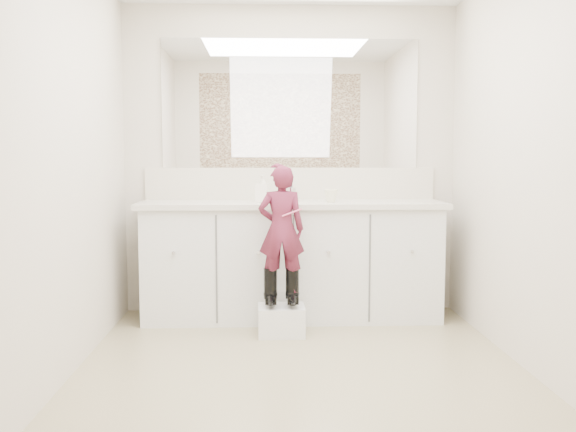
{
  "coord_description": "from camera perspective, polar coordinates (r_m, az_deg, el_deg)",
  "views": [
    {
      "loc": [
        -0.22,
        -3.58,
        1.23
      ],
      "look_at": [
        -0.04,
        0.86,
        0.81
      ],
      "focal_mm": 40.0,
      "sensor_mm": 36.0,
      "label": 1
    }
  ],
  "objects": [
    {
      "name": "toddler",
      "position": [
        4.36,
        -0.6,
        -1.18
      ],
      "size": [
        0.32,
        0.21,
        0.86
      ],
      "primitive_type": "imported",
      "rotation": [
        0.0,
        0.0,
        3.15
      ],
      "color": "#982E4F",
      "rests_on": "step_stool"
    },
    {
      "name": "dot_panel",
      "position": [
        2.15,
        3.74,
        16.62
      ],
      "size": [
        2.0,
        0.01,
        1.2
      ],
      "primitive_type": "cube",
      "color": "#472819",
      "rests_on": "wall_front"
    },
    {
      "name": "vanity_cabinet",
      "position": [
        4.88,
        0.33,
        -4.17
      ],
      "size": [
        2.2,
        0.55,
        0.85
      ],
      "primitive_type": "cube",
      "color": "silver",
      "rests_on": "floor"
    },
    {
      "name": "faucet",
      "position": [
        4.97,
        0.26,
        1.98
      ],
      "size": [
        0.08,
        0.08,
        0.1
      ],
      "primitive_type": "cylinder",
      "color": "silver",
      "rests_on": "countertop"
    },
    {
      "name": "boot_left",
      "position": [
        4.42,
        -1.57,
        -6.34
      ],
      "size": [
        0.1,
        0.18,
        0.26
      ],
      "primitive_type": null,
      "rotation": [
        0.0,
        0.0,
        0.01
      ],
      "color": "black",
      "rests_on": "step_stool"
    },
    {
      "name": "wall_back",
      "position": [
        5.09,
        0.2,
        4.99
      ],
      "size": [
        2.6,
        0.0,
        2.6
      ],
      "primitive_type": "plane",
      "rotation": [
        1.57,
        0.0,
        0.0
      ],
      "color": "beige",
      "rests_on": "floor"
    },
    {
      "name": "boot_right",
      "position": [
        4.43,
        0.38,
        -6.32
      ],
      "size": [
        0.1,
        0.18,
        0.26
      ],
      "primitive_type": null,
      "rotation": [
        0.0,
        0.0,
        0.01
      ],
      "color": "black",
      "rests_on": "step_stool"
    },
    {
      "name": "mirror",
      "position": [
        5.09,
        0.21,
        9.95
      ],
      "size": [
        2.0,
        0.02,
        1.0
      ],
      "primitive_type": "cube",
      "color": "white",
      "rests_on": "wall_back"
    },
    {
      "name": "cup",
      "position": [
        4.78,
        3.84,
        1.82
      ],
      "size": [
        0.13,
        0.13,
        0.1
      ],
      "primitive_type": "imported",
      "rotation": [
        0.0,
        0.0,
        -0.35
      ],
      "color": "#EEE8BE",
      "rests_on": "countertop"
    },
    {
      "name": "countertop",
      "position": [
        4.81,
        0.34,
        1.04
      ],
      "size": [
        2.28,
        0.58,
        0.04
      ],
      "primitive_type": "cube",
      "color": "beige",
      "rests_on": "vanity_cabinet"
    },
    {
      "name": "wall_left",
      "position": [
        3.74,
        -19.13,
        4.58
      ],
      "size": [
        0.0,
        3.0,
        3.0
      ],
      "primitive_type": "plane",
      "rotation": [
        1.57,
        0.0,
        1.57
      ],
      "color": "beige",
      "rests_on": "floor"
    },
    {
      "name": "wall_right",
      "position": [
        3.89,
        20.76,
        4.55
      ],
      "size": [
        0.0,
        3.0,
        3.0
      ],
      "primitive_type": "plane",
      "rotation": [
        1.57,
        0.0,
        -1.57
      ],
      "color": "beige",
      "rests_on": "floor"
    },
    {
      "name": "floor",
      "position": [
        3.79,
        1.18,
        -13.58
      ],
      "size": [
        3.0,
        3.0,
        0.0
      ],
      "primitive_type": "plane",
      "color": "#92805F",
      "rests_on": "ground"
    },
    {
      "name": "wall_front",
      "position": [
        2.09,
        3.7,
        4.52
      ],
      "size": [
        2.6,
        0.0,
        2.6
      ],
      "primitive_type": "plane",
      "rotation": [
        -1.57,
        0.0,
        0.0
      ],
      "color": "beige",
      "rests_on": "floor"
    },
    {
      "name": "soap_bottle",
      "position": [
        4.78,
        -2.27,
        2.47
      ],
      "size": [
        0.12,
        0.12,
        0.2
      ],
      "primitive_type": "imported",
      "rotation": [
        0.0,
        0.0,
        -0.31
      ],
      "color": "white",
      "rests_on": "countertop"
    },
    {
      "name": "backsplash",
      "position": [
        5.08,
        0.21,
        2.9
      ],
      "size": [
        2.28,
        0.03,
        0.25
      ],
      "primitive_type": "cube",
      "color": "beige",
      "rests_on": "countertop"
    },
    {
      "name": "toothbrush",
      "position": [
        4.31,
        0.35,
        0.31
      ],
      "size": [
        0.14,
        0.01,
        0.06
      ],
      "primitive_type": "cylinder",
      "rotation": [
        0.0,
        1.22,
        0.01
      ],
      "color": "#F55F89",
      "rests_on": "toddler"
    },
    {
      "name": "step_stool",
      "position": [
        4.48,
        -0.59,
        -9.26
      ],
      "size": [
        0.32,
        0.27,
        0.2
      ],
      "primitive_type": "cube",
      "rotation": [
        0.0,
        0.0,
        0.01
      ],
      "color": "white",
      "rests_on": "floor"
    }
  ]
}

